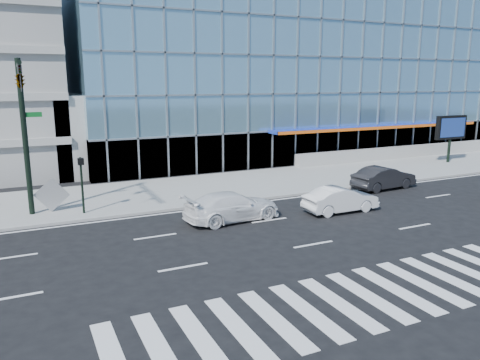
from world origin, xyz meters
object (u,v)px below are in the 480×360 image
(traffic_signal, at_px, (22,100))
(tilted_panel, at_px, (52,195))
(white_sedan, at_px, (341,199))
(ped_signal_post, at_px, (82,176))
(marquee_sign, at_px, (451,128))
(dark_sedan, at_px, (384,178))
(white_suv, at_px, (232,206))

(traffic_signal, height_order, tilted_panel, traffic_signal)
(white_sedan, bearing_deg, traffic_signal, 73.03)
(ped_signal_post, bearing_deg, white_sedan, -22.14)
(white_sedan, height_order, tilted_panel, tilted_panel)
(marquee_sign, distance_m, white_sedan, 19.69)
(tilted_panel, bearing_deg, dark_sedan, -4.63)
(ped_signal_post, xyz_separation_m, marquee_sign, (30.50, 3.05, 0.93))
(white_sedan, relative_size, dark_sedan, 0.93)
(ped_signal_post, height_order, dark_sedan, ped_signal_post)
(tilted_panel, bearing_deg, white_suv, -28.15)
(white_suv, distance_m, tilted_panel, 9.73)
(ped_signal_post, xyz_separation_m, white_sedan, (12.78, -5.20, -1.44))
(marquee_sign, relative_size, white_sedan, 0.95)
(white_suv, relative_size, dark_sedan, 1.12)
(white_sedan, bearing_deg, white_suv, 80.09)
(white_suv, distance_m, dark_sedan, 12.19)
(white_sedan, bearing_deg, marquee_sign, -64.46)
(marquee_sign, relative_size, white_suv, 0.78)
(white_sedan, distance_m, dark_sedan, 6.83)
(dark_sedan, relative_size, tilted_panel, 3.51)
(traffic_signal, relative_size, white_sedan, 1.89)
(traffic_signal, height_order, ped_signal_post, traffic_signal)
(white_suv, xyz_separation_m, tilted_panel, (-8.25, 5.14, 0.32))
(traffic_signal, xyz_separation_m, white_suv, (9.28, -3.72, -5.42))
(ped_signal_post, distance_m, white_sedan, 13.88)
(traffic_signal, bearing_deg, white_sedan, -17.53)
(white_suv, xyz_separation_m, dark_sedan, (12.00, 2.15, 0.01))
(white_sedan, relative_size, tilted_panel, 3.26)
(white_sedan, bearing_deg, ped_signal_post, 68.42)
(traffic_signal, height_order, white_suv, traffic_signal)
(ped_signal_post, relative_size, white_sedan, 0.71)
(ped_signal_post, xyz_separation_m, dark_sedan, (18.78, -1.94, -1.39))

